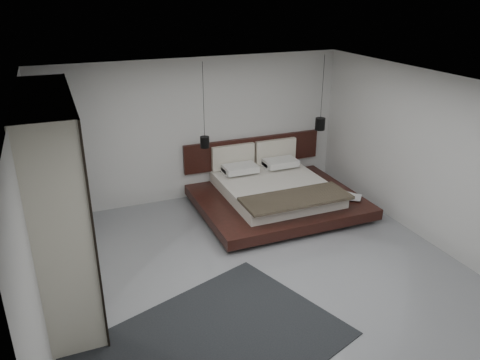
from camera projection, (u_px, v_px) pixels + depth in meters
name	position (u px, v px, depth m)	size (l,w,h in m)	color
floor	(260.00, 269.00, 7.16)	(6.00, 6.00, 0.00)	gray
ceiling	(263.00, 86.00, 6.09)	(6.00, 6.00, 0.00)	white
wall_back	(198.00, 130.00, 9.19)	(6.00, 6.00, 0.00)	silver
wall_front	(405.00, 310.00, 4.05)	(6.00, 6.00, 0.00)	silver
wall_left	(33.00, 222.00, 5.58)	(6.00, 6.00, 0.00)	silver
wall_right	(428.00, 158.00, 7.67)	(6.00, 6.00, 0.00)	silver
lattice_screen	(38.00, 163.00, 7.73)	(0.05, 0.90, 2.60)	black
bed	(275.00, 193.00, 9.08)	(3.01, 2.48, 1.12)	black
book_lower	(349.00, 197.00, 8.92)	(0.20, 0.27, 0.03)	#99724C
book_upper	(349.00, 196.00, 8.88)	(0.23, 0.32, 0.02)	#99724C
pendant_left	(205.00, 142.00, 8.67)	(0.17, 0.17, 1.57)	black
pendant_right	(320.00, 124.00, 9.50)	(0.20, 0.20, 1.50)	black
wardrobe	(58.00, 199.00, 6.17)	(0.67, 2.85, 2.80)	beige
rug	(213.00, 344.00, 5.64)	(3.04, 2.17, 0.01)	black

